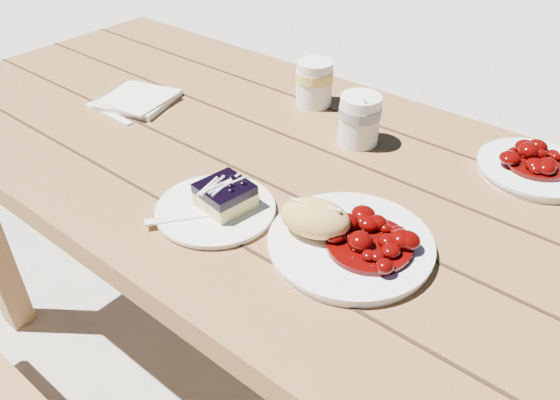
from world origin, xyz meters
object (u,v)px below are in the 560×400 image
Objects in this scene: picnic_table at (313,240)px; main_plate at (350,245)px; dessert_plate at (216,210)px; blueberry_cake at (225,195)px; coffee_cup at (359,120)px; second_plate at (534,169)px; bread_roll at (315,218)px; second_cup at (314,83)px.

main_plate reaches higher than picnic_table.
blueberry_cake reaches higher than dessert_plate.
main_plate is at bearing 21.86° from blueberry_cake.
picnic_table is 0.26m from coffee_cup.
main_plate is 1.23× the size of second_plate.
second_plate is (0.37, 0.45, -0.02)m from blueberry_cake.
second_plate reaches higher than picnic_table.
blueberry_cake is (-0.22, -0.05, 0.02)m from main_plate.
main_plate is at bearing 16.18° from dessert_plate.
dessert_plate is (-0.23, -0.07, -0.00)m from main_plate.
bread_roll is at bearing -115.79° from second_plate.
second_cup is (-0.29, 0.40, 0.01)m from bread_roll.
dessert_plate is at bearing -107.25° from picnic_table.
picnic_table is 0.28m from bread_roll.
coffee_cup is 0.20m from second_cup.
blueberry_cake is 0.89× the size of second_cup.
second_plate is at bearing 19.23° from coffee_cup.
blueberry_cake is at bearing -97.74° from coffee_cup.
coffee_cup and second_cup have the same top height.
coffee_cup is (-0.01, 0.15, 0.21)m from picnic_table.
picnic_table is at bearing -139.90° from second_plate.
blueberry_cake reaches higher than picnic_table.
dessert_plate is 1.93× the size of second_cup.
coffee_cup is (-0.12, 0.31, 0.01)m from bread_roll.
second_plate is (0.15, 0.40, 0.00)m from main_plate.
main_plate is at bearing -47.15° from second_cup.
dessert_plate is (-0.06, -0.20, 0.17)m from picnic_table.
coffee_cup reaches higher than picnic_table.
bread_roll is 0.17m from blueberry_cake.
second_cup is (-0.18, 0.09, 0.00)m from coffee_cup.
blueberry_cake is 0.45× the size of second_plate.
bread_roll is 0.55× the size of second_plate.
picnic_table is at bearing 72.75° from dessert_plate.
main_plate is 2.47× the size of coffee_cup.
picnic_table is at bearing 140.46° from main_plate.
dessert_plate is 0.60m from second_plate.
second_cup is at bearing 126.55° from bread_roll.
dessert_plate is at bearing -115.05° from blueberry_cake.
bread_roll is 0.49m from second_cup.
bread_roll reaches higher than second_plate.
second_cup is (-0.35, 0.38, 0.04)m from main_plate.
coffee_cup is at bearing 90.89° from blueberry_cake.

